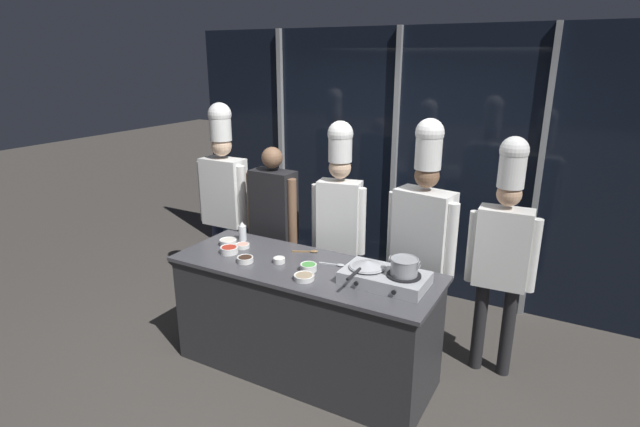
{
  "coord_description": "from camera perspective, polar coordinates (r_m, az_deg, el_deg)",
  "views": [
    {
      "loc": [
        1.79,
        -2.97,
        2.43
      ],
      "look_at": [
        0.0,
        0.25,
        1.25
      ],
      "focal_mm": 28.0,
      "sensor_mm": 36.0,
      "label": 1
    }
  ],
  "objects": [
    {
      "name": "portable_stove",
      "position": [
        3.53,
        7.43,
        -7.25
      ],
      "size": [
        0.59,
        0.36,
        0.1
      ],
      "color": "#B2B5BA",
      "rests_on": "demo_counter"
    },
    {
      "name": "demo_counter",
      "position": [
        3.99,
        -1.79,
        -11.98
      ],
      "size": [
        2.07,
        0.76,
        0.9
      ],
      "color": "#2D2D30",
      "rests_on": "ground_plane"
    },
    {
      "name": "window_wall_back",
      "position": [
        5.27,
        8.63,
        5.67
      ],
      "size": [
        4.9,
        0.09,
        2.7
      ],
      "color": "black",
      "rests_on": "ground_plane"
    },
    {
      "name": "serving_spoon_slotted",
      "position": [
        3.8,
        1.87,
        -5.86
      ],
      "size": [
        0.2,
        0.07,
        0.02
      ],
      "color": "#B2B5BA",
      "rests_on": "demo_counter"
    },
    {
      "name": "chef_pastry",
      "position": [
        3.95,
        20.22,
        -3.15
      ],
      "size": [
        0.51,
        0.22,
        1.89
      ],
      "rotation": [
        0.0,
        0.0,
        3.2
      ],
      "color": "#232326",
      "rests_on": "ground_plane"
    },
    {
      "name": "prep_bowl_onion",
      "position": [
        4.26,
        -10.46,
        -3.19
      ],
      "size": [
        0.14,
        0.14,
        0.05
      ],
      "color": "white",
      "rests_on": "demo_counter"
    },
    {
      "name": "serving_spoon_solid",
      "position": [
        4.05,
        -1.16,
        -4.34
      ],
      "size": [
        0.2,
        0.12,
        0.02
      ],
      "color": "olive",
      "rests_on": "demo_counter"
    },
    {
      "name": "prep_bowl_soy_glaze",
      "position": [
        3.9,
        -8.55,
        -5.17
      ],
      "size": [
        0.13,
        0.13,
        0.04
      ],
      "color": "white",
      "rests_on": "demo_counter"
    },
    {
      "name": "chef_sous",
      "position": [
        4.26,
        2.23,
        0.31
      ],
      "size": [
        0.47,
        0.25,
        1.92
      ],
      "rotation": [
        0.0,
        0.0,
        3.33
      ],
      "color": "#2D3856",
      "rests_on": "ground_plane"
    },
    {
      "name": "prep_bowl_scallions",
      "position": [
        3.7,
        -1.33,
        -6.12
      ],
      "size": [
        0.12,
        0.12,
        0.05
      ],
      "color": "white",
      "rests_on": "demo_counter"
    },
    {
      "name": "prep_bowl_rice",
      "position": [
        3.86,
        -4.68,
        -5.3
      ],
      "size": [
        0.09,
        0.09,
        0.04
      ],
      "color": "white",
      "rests_on": "demo_counter"
    },
    {
      "name": "prep_bowl_mushrooms",
      "position": [
        3.57,
        -1.83,
        -7.23
      ],
      "size": [
        0.15,
        0.15,
        0.04
      ],
      "color": "white",
      "rests_on": "demo_counter"
    },
    {
      "name": "prep_bowl_shrimp",
      "position": [
        4.19,
        -8.83,
        -3.62
      ],
      "size": [
        0.11,
        0.11,
        0.03
      ],
      "color": "white",
      "rests_on": "demo_counter"
    },
    {
      "name": "frying_pan",
      "position": [
        3.54,
        5.4,
        -5.78
      ],
      "size": [
        0.26,
        0.45,
        0.05
      ],
      "color": "#ADAFB5",
      "rests_on": "portable_stove"
    },
    {
      "name": "ground_plane",
      "position": [
        4.24,
        -1.73,
        -17.31
      ],
      "size": [
        24.0,
        24.0,
        0.0
      ],
      "primitive_type": "plane",
      "color": "#47423D"
    },
    {
      "name": "person_guest",
      "position": [
        4.6,
        -5.32,
        -0.41
      ],
      "size": [
        0.54,
        0.23,
        1.65
      ],
      "rotation": [
        0.0,
        0.0,
        3.1
      ],
      "color": "#2D3856",
      "rests_on": "ground_plane"
    },
    {
      "name": "chef_head",
      "position": [
        4.97,
        -10.92,
        2.71
      ],
      "size": [
        0.56,
        0.23,
        2.01
      ],
      "rotation": [
        0.0,
        0.0,
        3.16
      ],
      "color": "#2D3856",
      "rests_on": "ground_plane"
    },
    {
      "name": "stock_pot",
      "position": [
        3.44,
        9.61,
        -5.95
      ],
      "size": [
        0.22,
        0.19,
        0.12
      ],
      "color": "#93969B",
      "rests_on": "portable_stove"
    },
    {
      "name": "chef_line",
      "position": [
        3.99,
        11.72,
        -1.73
      ],
      "size": [
        0.58,
        0.31,
        1.99
      ],
      "rotation": [
        0.0,
        0.0,
        2.97
      ],
      "color": "#4C4C51",
      "rests_on": "ground_plane"
    },
    {
      "name": "squeeze_bottle_clear",
      "position": [
        4.33,
        -8.86,
        -2.05
      ],
      "size": [
        0.07,
        0.07,
        0.17
      ],
      "color": "white",
      "rests_on": "demo_counter"
    },
    {
      "name": "prep_bowl_chili_flakes",
      "position": [
        4.09,
        -10.34,
        -4.06
      ],
      "size": [
        0.15,
        0.15,
        0.05
      ],
      "color": "white",
      "rests_on": "demo_counter"
    }
  ]
}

